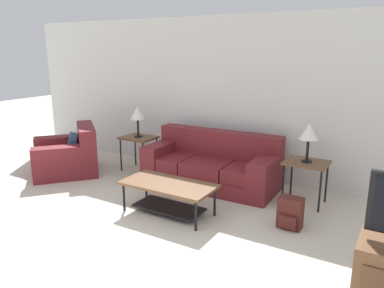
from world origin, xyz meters
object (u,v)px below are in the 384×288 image
(couch, at_px, (212,166))
(table_lamp_right, at_px, (309,132))
(armchair, at_px, (68,156))
(table_lamp_left, at_px, (138,114))
(coffee_table, at_px, (168,191))
(side_table_left, at_px, (139,140))
(backpack, at_px, (290,213))
(side_table_right, at_px, (306,166))

(couch, xyz_separation_m, table_lamp_right, (1.44, -0.00, 0.71))
(armchair, distance_m, table_lamp_left, 1.41)
(coffee_table, bearing_deg, side_table_left, 140.02)
(table_lamp_right, bearing_deg, table_lamp_left, 180.00)
(armchair, bearing_deg, backpack, -1.51)
(side_table_left, height_order, table_lamp_left, table_lamp_left)
(side_table_right, distance_m, backpack, 0.90)
(couch, height_order, backpack, couch)
(side_table_right, bearing_deg, armchair, -169.42)
(coffee_table, height_order, side_table_left, side_table_left)
(side_table_right, relative_size, table_lamp_left, 1.14)
(armchair, bearing_deg, coffee_table, -11.72)
(table_lamp_right, bearing_deg, side_table_left, 180.00)
(table_lamp_left, height_order, table_lamp_right, same)
(table_lamp_left, bearing_deg, backpack, -15.69)
(side_table_left, height_order, backpack, side_table_left)
(side_table_left, height_order, side_table_right, same)
(side_table_right, bearing_deg, coffee_table, -139.24)
(couch, height_order, table_lamp_right, table_lamp_right)
(side_table_left, distance_m, backpack, 3.06)
(side_table_left, bearing_deg, side_table_right, 0.00)
(backpack, bearing_deg, couch, 151.03)
(armchair, height_order, table_lamp_right, table_lamp_right)
(armchair, relative_size, side_table_left, 2.41)
(couch, distance_m, coffee_table, 1.23)
(side_table_right, height_order, table_lamp_left, table_lamp_left)
(side_table_left, bearing_deg, armchair, -143.50)
(side_table_left, relative_size, side_table_right, 1.00)
(armchair, xyz_separation_m, backpack, (3.90, -0.10, -0.10))
(armchair, xyz_separation_m, side_table_right, (3.85, 0.72, 0.25))
(table_lamp_left, bearing_deg, table_lamp_right, 0.00)
(armchair, distance_m, coffee_table, 2.48)
(side_table_right, bearing_deg, table_lamp_left, 180.00)
(couch, height_order, coffee_table, couch)
(armchair, distance_m, side_table_left, 1.23)
(couch, bearing_deg, backpack, -28.97)
(backpack, bearing_deg, table_lamp_left, 164.31)
(couch, bearing_deg, table_lamp_right, -0.06)
(couch, xyz_separation_m, coffee_table, (0.02, -1.23, 0.01))
(side_table_left, xyz_separation_m, side_table_right, (2.88, 0.00, 0.00))
(couch, height_order, table_lamp_left, table_lamp_left)
(couch, bearing_deg, table_lamp_left, -179.94)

